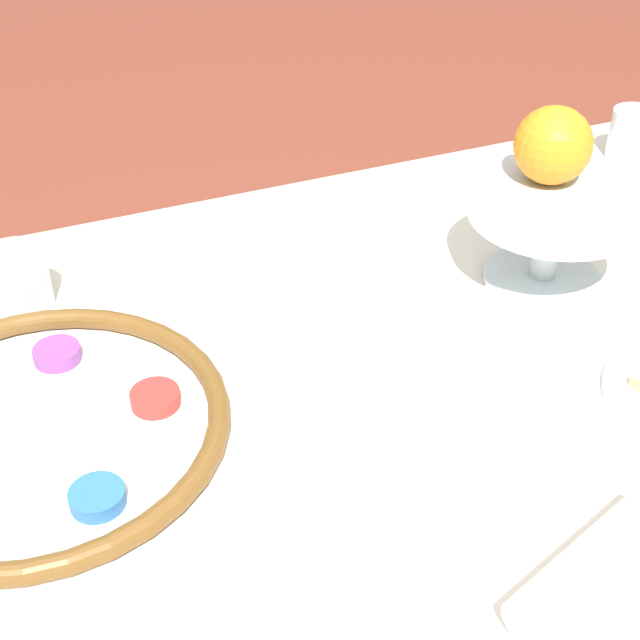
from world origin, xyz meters
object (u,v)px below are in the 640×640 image
at_px(seder_plate, 38,430).
at_px(cup_near, 18,280).
at_px(orange_fruit, 553,145).
at_px(napkin_roll, 593,565).
at_px(cup_mid, 633,135).
at_px(fruit_stand, 552,215).

relative_size(seder_plate, cup_near, 4.93).
relative_size(orange_fruit, napkin_roll, 0.50).
xyz_separation_m(orange_fruit, cup_near, (-0.54, 0.15, -0.12)).
distance_m(orange_fruit, cup_mid, 0.36).
height_order(fruit_stand, cup_mid, fruit_stand).
xyz_separation_m(fruit_stand, orange_fruit, (0.00, 0.02, 0.07)).
relative_size(napkin_roll, cup_mid, 2.40).
distance_m(orange_fruit, napkin_roll, 0.44).
bearing_deg(orange_fruit, fruit_stand, -97.99).
bearing_deg(cup_mid, seder_plate, -162.72).
height_order(cup_near, cup_mid, same).
bearing_deg(napkin_roll, cup_near, 123.10).
distance_m(fruit_stand, orange_fruit, 0.07).
height_order(orange_fruit, cup_near, orange_fruit).
bearing_deg(fruit_stand, cup_near, 162.56).
distance_m(fruit_stand, cup_mid, 0.36).
distance_m(fruit_stand, cup_near, 0.56).
xyz_separation_m(napkin_roll, cup_mid, (0.48, 0.56, 0.01)).
xyz_separation_m(fruit_stand, cup_mid, (0.28, 0.21, -0.05)).
height_order(fruit_stand, cup_near, fruit_stand).
bearing_deg(cup_near, fruit_stand, -17.44).
bearing_deg(seder_plate, cup_mid, 17.28).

